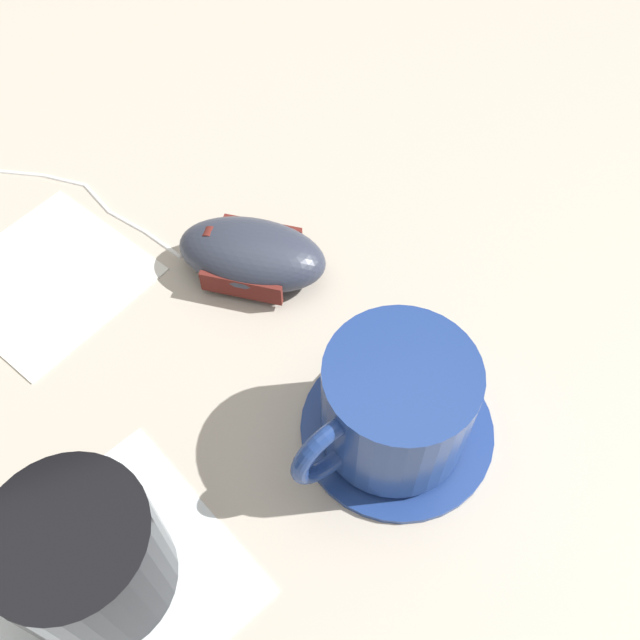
# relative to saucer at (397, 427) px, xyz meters

# --- Properties ---
(ground_plane) EXTENTS (3.00, 3.00, 0.00)m
(ground_plane) POSITION_rel_saucer_xyz_m (0.08, -0.04, -0.00)
(ground_plane) COLOR #B2A899
(saucer) EXTENTS (0.12, 0.12, 0.01)m
(saucer) POSITION_rel_saucer_xyz_m (0.00, 0.00, 0.00)
(saucer) COLOR navy
(saucer) RESTS_ON ground
(coffee_cup) EXTENTS (0.12, 0.09, 0.07)m
(coffee_cup) POSITION_rel_saucer_xyz_m (0.01, 0.00, 0.04)
(coffee_cup) COLOR navy
(coffee_cup) RESTS_ON saucer
(computer_mouse) EXTENTS (0.12, 0.11, 0.04)m
(computer_mouse) POSITION_rel_saucer_xyz_m (0.04, -0.15, 0.02)
(computer_mouse) COLOR #2D3342
(computer_mouse) RESTS_ON ground
(mouse_cable) EXTENTS (0.11, 0.15, 0.00)m
(mouse_cable) POSITION_rel_saucer_xyz_m (0.13, -0.27, -0.00)
(mouse_cable) COLOR white
(mouse_cable) RESTS_ON ground
(napkin_under_glass) EXTENTS (0.17, 0.17, 0.00)m
(napkin_under_glass) POSITION_rel_saucer_xyz_m (0.19, 0.02, -0.00)
(napkin_under_glass) COLOR white
(napkin_under_glass) RESTS_ON ground
(drinking_glass) EXTENTS (0.08, 0.08, 0.08)m
(drinking_glass) POSITION_rel_saucer_xyz_m (0.19, 0.02, 0.04)
(drinking_glass) COLOR black
(drinking_glass) RESTS_ON napkin_under_glass
(napkin_spare) EXTENTS (0.17, 0.17, 0.00)m
(napkin_spare) POSITION_rel_saucer_xyz_m (0.18, -0.21, -0.00)
(napkin_spare) COLOR silver
(napkin_spare) RESTS_ON ground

